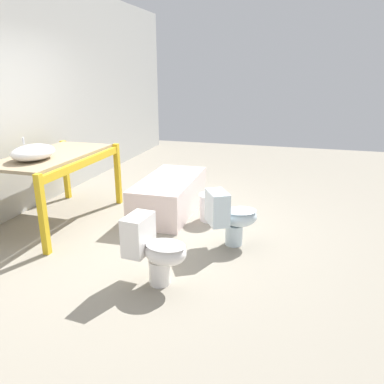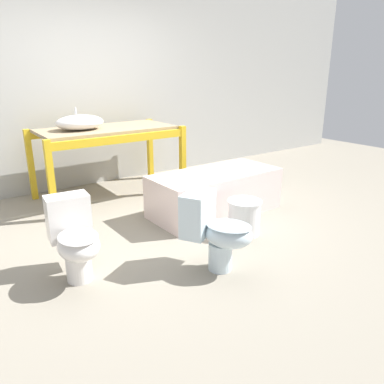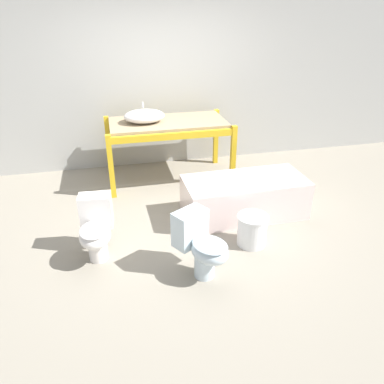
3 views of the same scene
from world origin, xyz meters
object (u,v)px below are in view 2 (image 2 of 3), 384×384
at_px(toilet_far, 75,237).
at_px(bucket_white, 244,216).
at_px(bathtub_main, 215,189).
at_px(toilet_near, 216,229).
at_px(sink_basin, 80,122).

xyz_separation_m(toilet_far, bucket_white, (1.65, -0.15, -0.17)).
bearing_deg(bucket_white, bathtub_main, 77.74).
height_order(toilet_near, bucket_white, toilet_near).
bearing_deg(toilet_near, bathtub_main, 20.86).
height_order(sink_basin, bathtub_main, sink_basin).
bearing_deg(bathtub_main, toilet_far, -165.86).
relative_size(toilet_far, bucket_white, 1.82).
relative_size(bathtub_main, bucket_white, 4.26).
height_order(toilet_far, bucket_white, toilet_far).
bearing_deg(bathtub_main, bucket_white, -103.32).
relative_size(sink_basin, bathtub_main, 0.38).
xyz_separation_m(bathtub_main, bucket_white, (-0.14, -0.64, -0.09)).
relative_size(toilet_near, bucket_white, 1.83).
distance_m(toilet_near, toilet_far, 1.11).
height_order(sink_basin, toilet_near, sink_basin).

